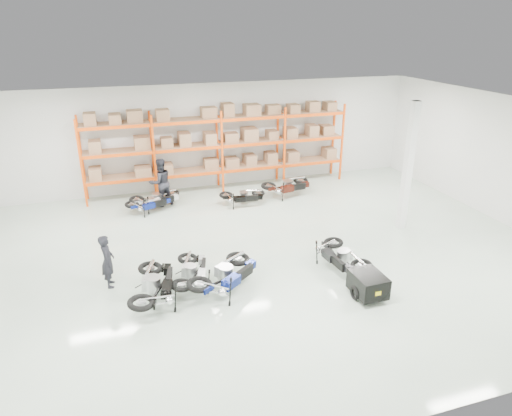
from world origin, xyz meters
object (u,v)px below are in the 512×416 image
object	(u,v)px
moto_blue_centre	(227,270)
moto_black_far_left	(155,280)
moto_touring_right	(340,252)
moto_back_a	(150,200)
person_left	(108,261)
moto_back_d	(288,183)
trailer	(368,284)
moto_silver_left	(192,268)
person_back	(161,182)
moto_back_c	(243,194)
moto_back_b	(156,196)

from	to	relation	value
moto_blue_centre	moto_black_far_left	distance (m)	1.90
moto_blue_centre	moto_touring_right	world-z (taller)	moto_blue_centre
moto_blue_centre	moto_black_far_left	world-z (taller)	moto_blue_centre
moto_touring_right	moto_back_a	world-z (taller)	moto_touring_right
moto_black_far_left	person_left	xyz separation A→B (m)	(-1.16, 1.16, 0.16)
moto_black_far_left	person_left	size ratio (longest dim) A/B	1.30
moto_back_a	moto_back_d	world-z (taller)	moto_back_d
moto_touring_right	trailer	world-z (taller)	moto_touring_right
moto_silver_left	person_left	world-z (taller)	person_left
person_left	person_back	world-z (taller)	person_back
moto_back_a	moto_back_c	size ratio (longest dim) A/B	0.99
moto_back_b	moto_back_d	xyz separation A→B (m)	(5.45, -0.23, 0.05)
trailer	moto_back_c	xyz separation A→B (m)	(-1.34, 7.37, 0.09)
moto_back_a	person_back	size ratio (longest dim) A/B	0.82
moto_back_a	moto_back_b	bearing A→B (deg)	-64.55
person_left	moto_blue_centre	bearing A→B (deg)	-112.10
moto_blue_centre	moto_back_a	world-z (taller)	moto_blue_centre
trailer	moto_back_a	distance (m)	9.24
person_left	moto_back_c	bearing A→B (deg)	-48.54
moto_back_c	moto_back_b	bearing A→B (deg)	85.75
moto_back_b	person_back	size ratio (longest dim) A/B	0.89
moto_back_b	person_back	world-z (taller)	person_back
moto_back_c	moto_blue_centre	bearing A→B (deg)	167.46
moto_silver_left	person_left	size ratio (longest dim) A/B	1.13
moto_blue_centre	moto_back_a	bearing A→B (deg)	-24.68
moto_black_far_left	person_back	xyz separation A→B (m)	(0.96, 6.82, 0.35)
moto_touring_right	person_back	distance (m)	8.10
moto_back_a	person_back	world-z (taller)	person_back
moto_blue_centre	moto_back_a	distance (m)	6.49
person_left	person_back	bearing A→B (deg)	-20.90
person_left	moto_touring_right	bearing A→B (deg)	-99.92
moto_touring_right	moto_back_c	bearing A→B (deg)	98.38
trailer	moto_back_d	world-z (taller)	moto_back_d
trailer	moto_back_a	world-z (taller)	moto_back_a
moto_black_far_left	trailer	bearing A→B (deg)	177.16
moto_blue_centre	person_left	size ratio (longest dim) A/B	1.31
person_left	moto_black_far_left	bearing A→B (deg)	-135.47
moto_back_a	person_left	bearing A→B (deg)	142.96
moto_silver_left	person_back	world-z (taller)	person_back
moto_blue_centre	moto_back_c	world-z (taller)	moto_blue_centre
moto_back_d	person_back	world-z (taller)	person_back
trailer	person_back	distance (m)	9.48
moto_back_c	moto_back_d	size ratio (longest dim) A/B	0.84
person_back	person_left	bearing A→B (deg)	52.15
moto_black_far_left	moto_back_c	bearing A→B (deg)	-111.78
moto_back_c	moto_black_far_left	bearing A→B (deg)	152.75
moto_back_d	person_back	bearing A→B (deg)	75.08
moto_blue_centre	moto_back_d	bearing A→B (deg)	-71.52
moto_touring_right	person_back	xyz separation A→B (m)	(-4.45, 6.76, 0.41)
trailer	moto_back_b	bearing A→B (deg)	119.27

